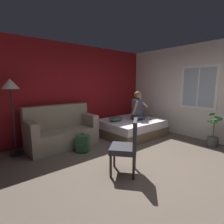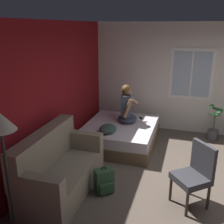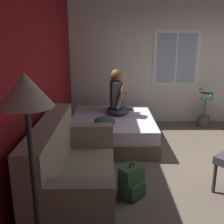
# 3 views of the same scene
# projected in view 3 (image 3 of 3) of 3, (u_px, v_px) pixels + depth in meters

# --- Properties ---
(wall_back_accent) EXTENTS (10.08, 0.16, 2.70)m
(wall_back_accent) POSITION_uv_depth(u_px,v_px,m) (35.00, 82.00, 3.45)
(wall_back_accent) COLOR maroon
(wall_back_accent) RESTS_ON ground
(wall_side_with_window) EXTENTS (0.19, 6.98, 2.70)m
(wall_side_with_window) POSITION_uv_depth(u_px,v_px,m) (192.00, 64.00, 5.98)
(wall_side_with_window) COLOR silver
(wall_side_with_window) RESTS_ON ground
(bed) EXTENTS (1.80, 1.58, 0.48)m
(bed) POSITION_uv_depth(u_px,v_px,m) (112.00, 129.00, 5.00)
(bed) COLOR brown
(bed) RESTS_ON ground
(couch) EXTENTS (1.70, 0.83, 1.04)m
(couch) POSITION_uv_depth(u_px,v_px,m) (72.00, 176.00, 2.98)
(couch) COLOR gray
(couch) RESTS_ON ground
(person_seated) EXTENTS (0.58, 0.51, 0.88)m
(person_seated) POSITION_uv_depth(u_px,v_px,m) (117.00, 96.00, 5.05)
(person_seated) COLOR #383D51
(person_seated) RESTS_ON bed
(backpack) EXTENTS (0.35, 0.35, 0.46)m
(backpack) POSITION_uv_depth(u_px,v_px,m) (132.00, 182.00, 3.24)
(backpack) COLOR #2D5133
(backpack) RESTS_ON ground
(throw_pillow) EXTENTS (0.55, 0.46, 0.14)m
(throw_pillow) POSITION_uv_depth(u_px,v_px,m) (105.00, 121.00, 4.45)
(throw_pillow) COLOR #385147
(throw_pillow) RESTS_ON bed
(cell_phone) EXTENTS (0.16, 0.12, 0.01)m
(cell_phone) POSITION_uv_depth(u_px,v_px,m) (130.00, 109.00, 5.46)
(cell_phone) COLOR black
(cell_phone) RESTS_ON bed
(floor_lamp) EXTENTS (0.36, 0.36, 1.70)m
(floor_lamp) POSITION_uv_depth(u_px,v_px,m) (28.00, 114.00, 1.70)
(floor_lamp) COLOR black
(floor_lamp) RESTS_ON ground
(potted_plant) EXTENTS (0.39, 0.37, 0.85)m
(potted_plant) POSITION_uv_depth(u_px,v_px,m) (204.00, 113.00, 5.85)
(potted_plant) COLOR #4C4C51
(potted_plant) RESTS_ON ground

